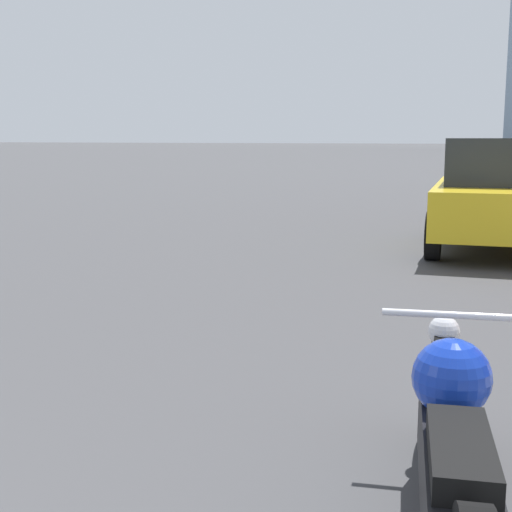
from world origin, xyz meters
name	(u,v)px	position (x,y,z in m)	size (l,w,h in m)	color
motorcycle	(453,453)	(3.43, 3.24, 0.40)	(0.74, 2.42, 0.80)	black
parked_car_yellow	(503,195)	(3.05, 11.43, 0.81)	(2.25, 4.01, 1.62)	gold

